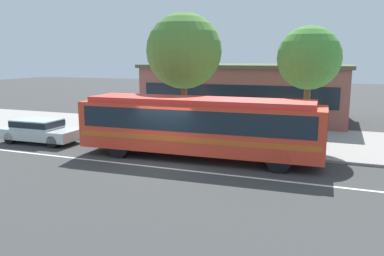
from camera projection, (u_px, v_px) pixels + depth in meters
ground_plane at (165, 163)px, 17.18m from camera, size 120.00×120.00×0.00m
sidewalk_slab at (211, 134)px, 23.19m from camera, size 60.00×8.00×0.12m
lane_stripe_center at (157, 167)px, 16.44m from camera, size 56.00×0.16×0.01m
transit_bus at (199, 124)px, 17.59m from camera, size 11.17×2.84×2.80m
sedan_behind_bus at (40, 130)px, 21.09m from camera, size 4.32×1.89×1.29m
pedestrian_waiting_near_sign at (137, 121)px, 21.51m from camera, size 0.46×0.46×1.72m
bus_stop_sign at (295, 119)px, 17.88m from camera, size 0.08×0.44×2.60m
street_tree_near_stop at (184, 51)px, 21.36m from camera, size 4.17×4.17×6.92m
street_tree_mid_block at (309, 59)px, 19.24m from camera, size 3.16×3.16×6.04m
station_building at (248, 91)px, 29.44m from camera, size 14.68×8.55×4.10m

